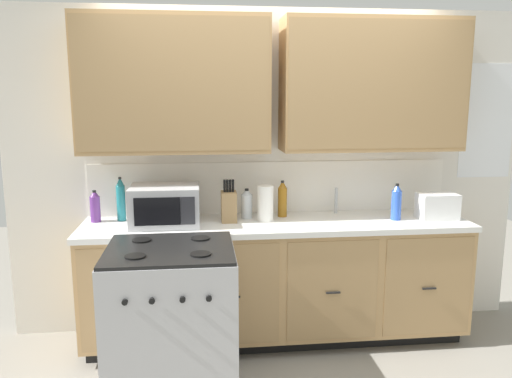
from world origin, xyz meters
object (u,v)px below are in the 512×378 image
Objects in this scene: bottle_amber at (282,199)px; bottle_violet at (95,206)px; microwave at (165,206)px; toaster at (437,206)px; stove_range at (172,322)px; bottle_clear at (247,204)px; paper_towel_roll at (265,203)px; knife_block at (229,206)px; bottle_blue at (396,202)px; bottle_teal at (121,199)px.

bottle_amber is 1.37m from bottle_violet.
microwave is 1.99m from toaster.
stove_range is 4.09× the size of bottle_violet.
toaster is at bearing -7.60° from bottle_clear.
paper_towel_roll is 0.94× the size of bottle_amber.
stove_range is 4.26× the size of bottle_clear.
knife_block reaches higher than paper_towel_roll.
bottle_amber is 0.84m from bottle_blue.
bottle_amber is (0.86, 0.16, -0.01)m from microwave.
bottle_teal reaches higher than toaster.
bottle_violet is at bearing 175.06° from paper_towel_roll.
knife_block is 1.15× the size of bottle_blue.
bottle_amber is at bearing 3.02° from bottle_clear.
microwave is at bearing -176.60° from paper_towel_roll.
microwave reaches higher than stove_range.
bottle_teal reaches higher than bottle_clear.
bottle_teal reaches higher than knife_block.
paper_towel_roll is 0.96× the size of bottle_blue.
bottle_blue is (-0.31, 0.01, 0.04)m from toaster.
knife_block is 1.13× the size of bottle_amber.
bottle_amber is at bearing 10.38° from microwave.
microwave is 0.61m from bottle_clear.
bottle_clear is at bearing 55.46° from stove_range.
knife_block reaches higher than bottle_blue.
bottle_amber reaches higher than bottle_blue.
bottle_teal is at bearing 4.79° from bottle_violet.
bottle_violet is at bearing 126.47° from stove_range.
stove_range is 3.39× the size of toaster.
bottle_teal reaches higher than microwave.
bottle_teal is at bearing 174.30° from bottle_blue.
bottle_teal is 0.92m from bottle_clear.
knife_block reaches higher than bottle_clear.
toaster is at bearing -3.85° from paper_towel_roll.
bottle_violet is (-1.37, -0.01, -0.02)m from bottle_amber.
bottle_clear is 0.83× the size of bottle_blue.
microwave reaches higher than bottle_amber.
bottle_teal is (-1.05, 0.12, 0.03)m from paper_towel_roll.
bottle_teal is at bearing 174.90° from toaster.
stove_range is at bearing -53.53° from bottle_violet.
bottle_violet is 0.72× the size of bottle_teal.
bottle_teal is (-2.32, 0.21, 0.06)m from toaster.
bottle_amber is 1.19m from bottle_teal.
bottle_blue is at bearing -4.69° from paper_towel_roll.
bottle_clear is (0.14, 0.09, -0.01)m from knife_block.
knife_block is (-1.54, 0.09, 0.02)m from toaster.
microwave is 0.53m from bottle_violet.
bottle_teal reaches higher than bottle_amber.
knife_block is 1.23m from bottle_blue.
bottle_violet is (-0.51, 0.15, -0.03)m from microwave.
microwave is 0.46m from knife_block.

